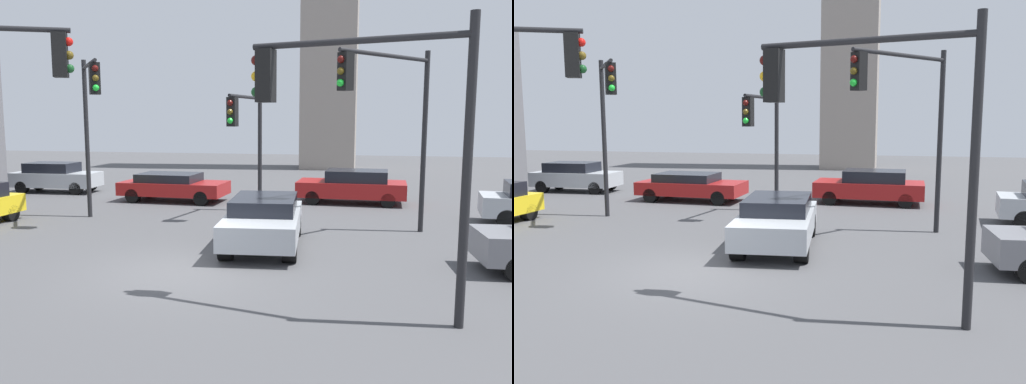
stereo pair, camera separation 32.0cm
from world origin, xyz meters
TOP-DOWN VIEW (x-y plane):
  - ground_plane at (0.00, 0.00)m, footprint 86.39×86.39m
  - traffic_light_1 at (-0.14, 7.39)m, footprint 0.70×2.90m
  - traffic_light_2 at (4.84, 4.47)m, footprint 2.66×3.34m
  - traffic_light_3 at (4.13, -1.84)m, footprint 3.96×1.04m
  - traffic_light_4 at (-5.09, 5.07)m, footprint 1.84×2.38m
  - car_0 at (-10.99, 11.87)m, footprint 4.27×2.00m
  - car_1 at (1.42, 2.86)m, footprint 2.41×4.71m
  - car_4 at (-4.19, 10.33)m, footprint 4.68×2.21m
  - car_6 at (3.63, 11.42)m, footprint 4.65×2.20m

SIDE VIEW (x-z plane):
  - ground_plane at x=0.00m, z-range 0.00..0.00m
  - car_4 at x=-4.19m, z-range 0.06..1.30m
  - car_6 at x=3.63m, z-range 0.03..1.48m
  - car_1 at x=1.42m, z-range 0.06..1.47m
  - car_0 at x=-10.99m, z-range 0.03..1.51m
  - traffic_light_1 at x=-0.14m, z-range 0.92..5.71m
  - traffic_light_3 at x=4.13m, z-range 1.10..6.43m
  - traffic_light_4 at x=-5.09m, z-range 1.15..6.87m
  - traffic_light_2 at x=4.84m, z-range 1.22..6.92m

